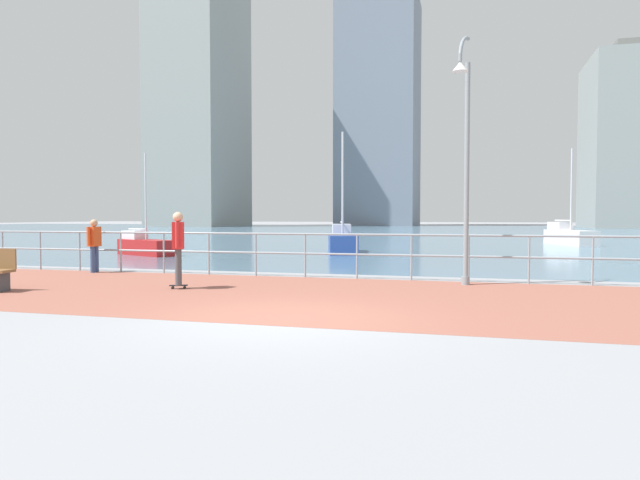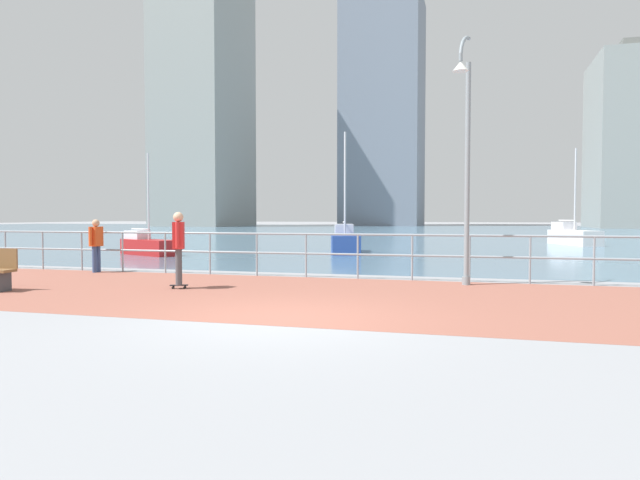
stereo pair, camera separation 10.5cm
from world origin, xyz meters
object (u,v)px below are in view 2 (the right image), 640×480
Objects in this scene: bystander at (96,242)px; sailboat_red at (573,236)px; sailboat_navy at (147,245)px; sailboat_gray at (345,241)px; lamppost at (465,148)px; skateboarder at (179,243)px.

sailboat_red reaches higher than bystander.
sailboat_gray is at bearing 25.23° from sailboat_navy.
lamppost is at bearing -29.24° from sailboat_navy.
lamppost is 12.46m from sailboat_gray.
lamppost reaches higher than bystander.
bystander is (-4.19, 2.70, -0.14)m from skateboarder.
sailboat_gray is at bearing 86.79° from skateboarder.
bystander is 11.61m from sailboat_gray.
skateboarder is at bearing -116.42° from sailboat_red.
lamppost is 15.20m from sailboat_navy.
lamppost is at bearing 20.61° from skateboarder.
sailboat_red is 14.89m from sailboat_gray.
sailboat_gray is (-10.88, -10.17, -0.01)m from sailboat_red.
lamppost reaches higher than sailboat_gray.
bystander is 26.03m from sailboat_red.
bystander is (-10.32, 0.40, -2.31)m from lamppost.
skateboarder is 0.32× the size of sailboat_gray.
skateboarder is 1.12× the size of bystander.
sailboat_gray reaches higher than skateboarder.
sailboat_navy is (-13.04, 7.30, -2.80)m from lamppost.
skateboarder is 0.40× the size of sailboat_navy.
bystander is 0.29× the size of sailboat_gray.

